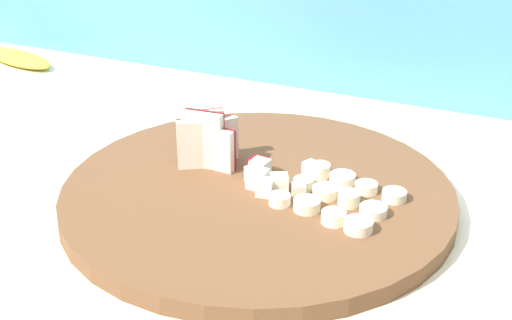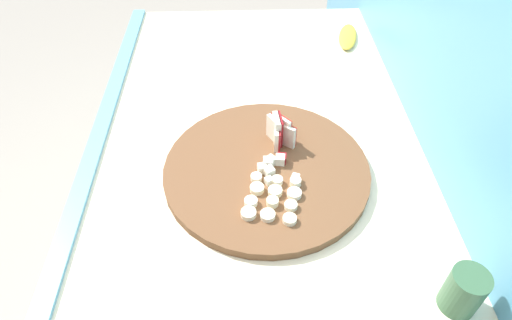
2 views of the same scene
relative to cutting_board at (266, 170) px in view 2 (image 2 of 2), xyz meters
The scene contains 9 objects.
ground 0.91m from the cutting_board, 166.70° to the right, with size 10.00×10.00×0.00m, color gray.
tiled_countertop 0.47m from the cutting_board, 166.30° to the right, with size 1.33×0.76×0.91m.
tile_backsplash 0.46m from the cutting_board, 104.46° to the left, with size 2.40×0.04×1.34m, color #4C8EB2.
cutting_board is the anchor object (origin of this frame).
apple_wedge_fan 0.09m from the cutting_board, 157.83° to the left, with size 0.07×0.06×0.07m.
apple_dice_pile 0.03m from the cutting_board, 65.76° to the left, with size 0.08×0.09×0.02m.
banana_slice_rows 0.09m from the cutting_board, ahead, with size 0.13×0.12×0.02m.
banana_peel 0.63m from the cutting_board, 153.36° to the left, with size 0.16×0.05×0.02m, color gold.
small_jar 0.43m from the cutting_board, 43.63° to the left, with size 0.06×0.06×0.09m, color #335638.
Camera 2 is at (0.75, -0.02, 1.58)m, focal length 30.73 mm.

